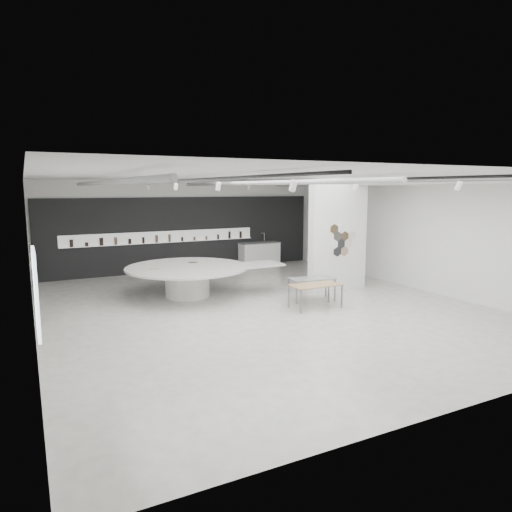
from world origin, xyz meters
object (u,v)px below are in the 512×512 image
sample_table_wood (316,286)px  kitchen_counter (259,254)px  sample_table_stone (312,280)px  display_island (190,277)px  partition_column (338,237)px

sample_table_wood → kitchen_counter: kitchen_counter is taller
sample_table_wood → sample_table_stone: (0.40, 0.78, 0.00)m
kitchen_counter → display_island: bearing=-138.0°
sample_table_stone → kitchen_counter: 6.70m
sample_table_stone → kitchen_counter: size_ratio=0.79×
sample_table_stone → kitchen_counter: (1.53, 6.52, -0.12)m
partition_column → kitchen_counter: partition_column is taller
partition_column → display_island: (-4.91, 1.24, -1.15)m
display_island → kitchen_counter: bearing=41.4°
display_island → sample_table_stone: bearing=-35.4°
partition_column → kitchen_counter: 5.69m
sample_table_wood → sample_table_stone: bearing=63.1°
partition_column → sample_table_stone: size_ratio=2.47×
partition_column → kitchen_counter: (-0.17, 5.54, -1.27)m
partition_column → sample_table_wood: bearing=-139.9°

